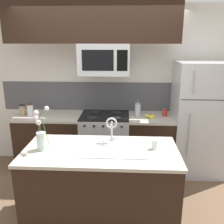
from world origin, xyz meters
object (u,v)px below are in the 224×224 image
at_px(refrigerator, 200,119).
at_px(stove_range, 105,142).
at_px(coffee_tin, 165,112).
at_px(drinking_glass, 154,144).
at_px(storage_jar_tall, 22,110).
at_px(sink_faucet, 112,126).
at_px(microwave, 104,59).
at_px(banana_bunch, 150,116).
at_px(french_press, 138,109).
at_px(storage_jar_medium, 30,109).
at_px(flower_vase, 41,137).

bearing_deg(refrigerator, stove_range, -179.23).
xyz_separation_m(coffee_tin, drinking_glass, (-0.30, -1.25, -0.00)).
height_order(storage_jar_tall, sink_faucet, sink_faucet).
xyz_separation_m(microwave, storage_jar_tall, (-1.31, -0.01, -0.79)).
bearing_deg(stove_range, storage_jar_tall, -178.43).
distance_m(storage_jar_tall, banana_bunch, 2.02).
xyz_separation_m(french_press, drinking_glass, (0.13, -1.26, -0.05)).
relative_size(storage_jar_medium, flower_vase, 0.37).
height_order(microwave, banana_bunch, microwave).
bearing_deg(sink_faucet, drinking_glass, -19.22).
height_order(storage_jar_tall, coffee_tin, storage_jar_tall).
relative_size(storage_jar_tall, banana_bunch, 0.91).
bearing_deg(sink_faucet, storage_jar_medium, 143.23).
bearing_deg(stove_range, refrigerator, 0.77).
relative_size(storage_jar_medium, french_press, 0.70).
height_order(microwave, flower_vase, microwave).
height_order(refrigerator, banana_bunch, refrigerator).
bearing_deg(banana_bunch, storage_jar_tall, 179.31).
xyz_separation_m(refrigerator, storage_jar_medium, (-2.67, -0.05, 0.12)).
xyz_separation_m(microwave, banana_bunch, (0.71, -0.04, -0.86)).
height_order(french_press, sink_faucet, sink_faucet).
xyz_separation_m(refrigerator, flower_vase, (-2.07, -1.31, 0.18)).
distance_m(french_press, coffee_tin, 0.43).
distance_m(stove_range, flower_vase, 1.54).
bearing_deg(coffee_tin, microwave, -175.70).
xyz_separation_m(french_press, coffee_tin, (0.43, -0.01, -0.04)).
height_order(storage_jar_medium, coffee_tin, storage_jar_medium).
distance_m(stove_range, storage_jar_medium, 1.30).
height_order(refrigerator, sink_faucet, refrigerator).
bearing_deg(storage_jar_medium, flower_vase, -64.72).
height_order(coffee_tin, drinking_glass, coffee_tin).
relative_size(refrigerator, storage_jar_medium, 9.36).
distance_m(french_press, drinking_glass, 1.27).
height_order(microwave, drinking_glass, microwave).
distance_m(storage_jar_tall, flower_vase, 1.44).
bearing_deg(banana_bunch, storage_jar_medium, 178.97).
height_order(stove_range, banana_bunch, banana_bunch).
xyz_separation_m(stove_range, storage_jar_tall, (-1.31, -0.04, 0.53)).
bearing_deg(storage_jar_medium, microwave, 0.25).
bearing_deg(microwave, refrigerator, 1.58).
bearing_deg(microwave, drinking_glass, -61.30).
distance_m(microwave, refrigerator, 1.74).
distance_m(banana_bunch, french_press, 0.24).
bearing_deg(flower_vase, sink_faucet, 18.69).
bearing_deg(stove_range, sink_faucet, -80.95).
xyz_separation_m(banana_bunch, sink_faucet, (-0.55, -0.97, 0.18)).
height_order(stove_range, refrigerator, refrigerator).
bearing_deg(storage_jar_medium, coffee_tin, 2.05).
bearing_deg(drinking_glass, french_press, 95.78).
bearing_deg(stove_range, coffee_tin, 3.03).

